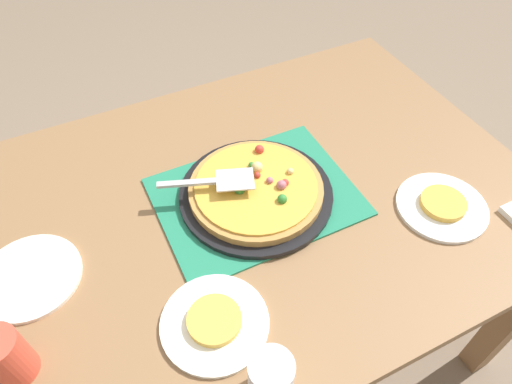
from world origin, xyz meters
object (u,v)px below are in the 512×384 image
served_slice_left (443,203)px  pizza (256,188)px  plate_side (30,277)px  plate_near_left (442,207)px  served_slice_right (214,320)px  cup_far (271,380)px  plate_far_right (215,323)px  pizza_server (215,181)px  cup_near (6,357)px  pizza_pan (256,194)px

served_slice_left → pizza: bearing=149.5°
pizza → plate_side: bearing=179.4°
pizza → plate_near_left: (0.39, -0.23, -0.03)m
plate_side → served_slice_right: bearing=-40.7°
pizza → cup_far: cup_far is taller
plate_near_left → plate_far_right: (-0.61, -0.04, 0.00)m
plate_near_left → served_slice_left: bearing=0.0°
pizza → served_slice_right: bearing=-129.9°
plate_side → pizza_server: size_ratio=0.95×
pizza → pizza_server: size_ratio=1.43×
plate_near_left → pizza_server: (-0.48, 0.26, 0.06)m
pizza → plate_side: pizza is taller
pizza → plate_near_left: bearing=-30.5°
served_slice_right → cup_near: cup_near is taller
plate_near_left → served_slice_right: bearing=-176.5°
served_slice_left → served_slice_right: same height
pizza_pan → cup_far: cup_far is taller
plate_side → served_slice_right: (0.32, -0.27, 0.01)m
pizza_pan → cup_near: bearing=-162.2°
plate_side → served_slice_right: size_ratio=2.00×
plate_side → plate_near_left: bearing=-14.2°
plate_far_right → served_slice_right: served_slice_right is taller
cup_near → cup_far: same height
pizza_pan → plate_far_right: size_ratio=1.73×
plate_side → pizza_server: pizza_server is taller
pizza → pizza_pan: bearing=-154.7°
served_slice_left → pizza_server: 0.55m
plate_far_right → cup_far: (0.04, -0.17, 0.06)m
pizza → plate_side: (-0.54, 0.01, -0.03)m
plate_far_right → pizza_server: size_ratio=0.95×
pizza_server → plate_near_left: bearing=-28.6°
cup_far → plate_far_right: bearing=103.5°
pizza_pan → plate_near_left: pizza_pan is taller
pizza_pan → plate_side: pizza_pan is taller
plate_side → served_slice_right: 0.42m
pizza_pan → served_slice_right: served_slice_right is taller
pizza_pan → plate_side: bearing=179.3°
pizza_pan → cup_near: cup_near is taller
served_slice_right → pizza_server: 0.33m
pizza → plate_far_right: (-0.22, -0.27, -0.03)m
plate_near_left → cup_far: (-0.57, -0.20, 0.06)m
served_slice_right → cup_near: size_ratio=0.92×
served_slice_right → plate_side: bearing=139.3°
plate_far_right → served_slice_right: 0.01m
pizza → served_slice_right: 0.35m
pizza → pizza_server: 0.11m
pizza_pan → cup_far: 0.47m
plate_near_left → pizza_server: size_ratio=0.95×
plate_far_right → cup_near: size_ratio=1.83×
plate_side → served_slice_left: (0.93, -0.24, 0.01)m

